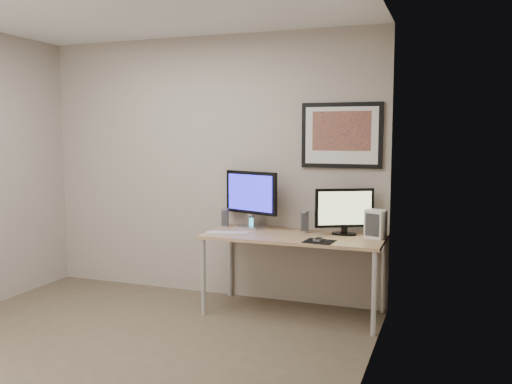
# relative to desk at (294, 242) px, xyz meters

# --- Properties ---
(floor) EXTENTS (3.60, 3.60, 0.00)m
(floor) POSITION_rel_desk_xyz_m (-1.00, -1.35, -0.66)
(floor) COLOR brown
(floor) RESTS_ON ground
(room) EXTENTS (3.60, 3.60, 3.60)m
(room) POSITION_rel_desk_xyz_m (-1.00, -0.90, 0.98)
(room) COLOR white
(room) RESTS_ON ground
(desk) EXTENTS (1.60, 0.70, 0.73)m
(desk) POSITION_rel_desk_xyz_m (0.00, 0.00, 0.00)
(desk) COLOR #957348
(desk) RESTS_ON floor
(framed_art) EXTENTS (0.75, 0.04, 0.60)m
(framed_art) POSITION_rel_desk_xyz_m (0.35, 0.33, 0.96)
(framed_art) COLOR black
(framed_art) RESTS_ON room
(monitor_large) EXTENTS (0.58, 0.28, 0.55)m
(monitor_large) POSITION_rel_desk_xyz_m (-0.49, 0.20, 0.37)
(monitor_large) COLOR #AFAFB4
(monitor_large) RESTS_ON desk
(monitor_tv) EXTENTS (0.49, 0.27, 0.42)m
(monitor_tv) POSITION_rel_desk_xyz_m (0.42, 0.15, 0.29)
(monitor_tv) COLOR black
(monitor_tv) RESTS_ON desk
(speaker_left) EXTENTS (0.08, 0.08, 0.18)m
(speaker_left) POSITION_rel_desk_xyz_m (-0.75, 0.18, 0.16)
(speaker_left) COLOR #AFAFB4
(speaker_left) RESTS_ON desk
(speaker_right) EXTENTS (0.10, 0.10, 0.20)m
(speaker_right) POSITION_rel_desk_xyz_m (0.06, 0.15, 0.17)
(speaker_right) COLOR #AFAFB4
(speaker_right) RESTS_ON desk
(phone_dock) EXTENTS (0.07, 0.07, 0.12)m
(phone_dock) POSITION_rel_desk_xyz_m (-0.48, 0.18, 0.12)
(phone_dock) COLOR black
(phone_dock) RESTS_ON desk
(keyboard) EXTENTS (0.41, 0.21, 0.01)m
(keyboard) POSITION_rel_desk_xyz_m (-0.59, -0.15, 0.07)
(keyboard) COLOR silver
(keyboard) RESTS_ON desk
(mousepad) EXTENTS (0.27, 0.24, 0.00)m
(mousepad) POSITION_rel_desk_xyz_m (0.28, -0.23, 0.07)
(mousepad) COLOR black
(mousepad) RESTS_ON desk
(mouse) EXTENTS (0.08, 0.11, 0.03)m
(mouse) POSITION_rel_desk_xyz_m (0.28, -0.21, 0.09)
(mouse) COLOR black
(mouse) RESTS_ON mousepad
(fan_unit) EXTENTS (0.19, 0.17, 0.25)m
(fan_unit) POSITION_rel_desk_xyz_m (0.71, 0.08, 0.19)
(fan_unit) COLOR silver
(fan_unit) RESTS_ON desk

